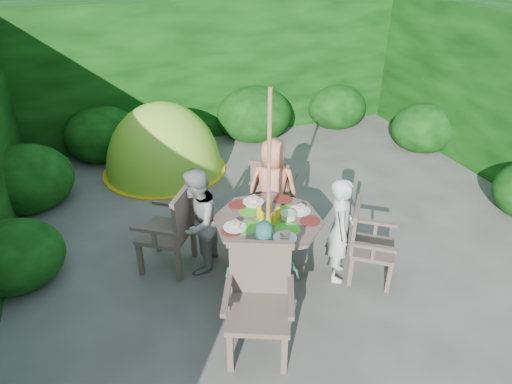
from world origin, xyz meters
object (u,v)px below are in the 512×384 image
object	(u,v)px
garden_chair_left	(172,228)
child_right	(341,230)
child_left	(197,221)
patio_table	(268,228)
garden_chair_right	(367,242)
garden_chair_front	(259,299)
garden_chair_back	(272,189)
dome_tent	(166,170)
child_back	(273,188)
parasol_pole	(269,189)
child_front	(262,274)

from	to	relation	value
garden_chair_left	child_right	world-z (taller)	child_right
child_left	patio_table	bearing A→B (deg)	95.11
garden_chair_right	garden_chair_left	xyz separation A→B (m)	(-2.00, 0.90, 0.07)
garden_chair_front	child_left	bearing A→B (deg)	124.00
garden_chair_right	garden_chair_back	world-z (taller)	garden_chair_back
patio_table	dome_tent	xyz separation A→B (m)	(-0.69, 3.00, -0.60)
garden_chair_back	child_back	distance (m)	0.35
parasol_pole	child_front	xyz separation A→B (m)	(-0.34, -0.73, -0.49)
patio_table	dome_tent	distance (m)	3.14
garden_chair_left	child_front	world-z (taller)	child_front
patio_table	child_left	size ratio (longest dim) A/B	1.28
garden_chair_back	child_right	world-z (taller)	child_right
garden_chair_right	child_right	bearing A→B (deg)	103.56
parasol_pole	child_back	bearing A→B (deg)	65.09
parasol_pole	garden_chair_front	xyz separation A→B (m)	(-0.46, -0.99, -0.55)
garden_chair_back	child_front	bearing A→B (deg)	104.19
garden_chair_front	garden_chair_right	bearing A→B (deg)	42.71
parasol_pole	child_right	bearing A→B (deg)	-24.91
patio_table	parasol_pole	distance (m)	0.50
patio_table	garden_chair_right	distance (m)	1.11
child_front	child_left	bearing A→B (deg)	130.82
garden_chair_back	dome_tent	size ratio (longest dim) A/B	0.39
parasol_pole	garden_chair_back	xyz separation A→B (m)	(0.45, 1.01, -0.62)
garden_chair_right	patio_table	bearing A→B (deg)	101.49
child_front	dome_tent	bearing A→B (deg)	116.04
garden_chair_left	garden_chair_front	bearing A→B (deg)	54.13
patio_table	parasol_pole	xyz separation A→B (m)	(-0.00, 0.00, 0.50)
garden_chair_back	child_right	distance (m)	1.38
garden_chair_left	child_back	world-z (taller)	child_back
parasol_pole	garden_chair_right	size ratio (longest dim) A/B	2.48
parasol_pole	garden_chair_left	size ratio (longest dim) A/B	2.17
parasol_pole	child_right	world-z (taller)	parasol_pole
child_right	garden_chair_front	bearing A→B (deg)	145.22
patio_table	child_back	size ratio (longest dim) A/B	1.24
garden_chair_right	child_back	size ratio (longest dim) A/B	0.67
garden_chair_front	child_right	size ratio (longest dim) A/B	0.83
child_left	dome_tent	world-z (taller)	child_left
garden_chair_right	dome_tent	bearing A→B (deg)	61.76
garden_chair_front	child_back	bearing A→B (deg)	87.69
patio_table	child_right	xyz separation A→B (m)	(0.72, -0.34, 0.02)
child_left	child_front	distance (m)	1.13
child_left	child_front	world-z (taller)	child_left
child_right	child_left	bearing A→B (deg)	91.66
child_left	child_back	bearing A→B (deg)	140.05
garden_chair_right	child_left	size ratio (longest dim) A/B	0.69
patio_table	child_left	xyz separation A→B (m)	(-0.73, 0.34, 0.04)
garden_chair_front	child_left	world-z (taller)	child_left
patio_table	dome_tent	size ratio (longest dim) A/B	0.71
child_right	child_left	size ratio (longest dim) A/B	0.98
child_left	dome_tent	bearing A→B (deg)	-150.94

